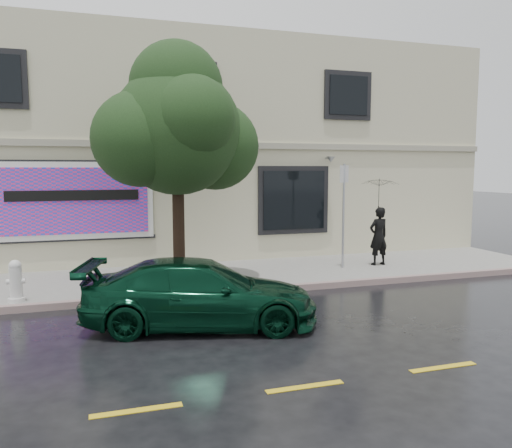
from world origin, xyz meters
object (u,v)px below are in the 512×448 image
object	(u,v)px
street_tree	(177,132)
fire_hydrant	(16,281)
car	(200,293)
pedestrian	(379,236)

from	to	relation	value
street_tree	fire_hydrant	distance (m)	4.73
street_tree	fire_hydrant	xyz separation A→B (m)	(-3.47, -0.42, -3.18)
street_tree	fire_hydrant	size ratio (longest dim) A/B	5.77
car	fire_hydrant	bearing A→B (deg)	70.29
car	pedestrian	size ratio (longest dim) A/B	2.56
car	fire_hydrant	distance (m)	4.14
pedestrian	street_tree	xyz separation A→B (m)	(-5.88, -0.87, 2.78)
street_tree	fire_hydrant	bearing A→B (deg)	-173.12
pedestrian	street_tree	distance (m)	6.56
pedestrian	fire_hydrant	world-z (taller)	pedestrian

